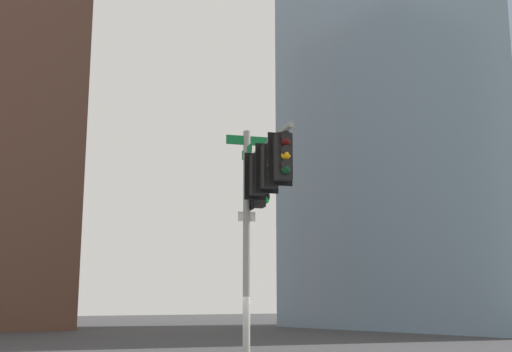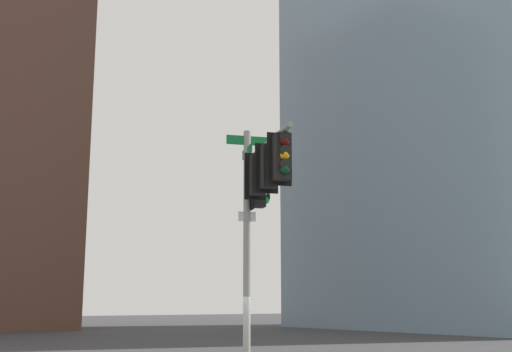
# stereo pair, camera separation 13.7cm
# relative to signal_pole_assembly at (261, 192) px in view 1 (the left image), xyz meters

# --- Properties ---
(signal_pole_assembly) EXTENTS (3.92, 1.90, 6.75)m
(signal_pole_assembly) POSITION_rel_signal_pole_assembly_xyz_m (0.00, 0.00, 0.00)
(signal_pole_assembly) COLOR gray
(signal_pole_assembly) RESTS_ON ground_plane
(building_brick_nearside) EXTENTS (20.34, 16.38, 46.06)m
(building_brick_nearside) POSITION_rel_signal_pole_assembly_xyz_m (24.05, -40.35, 18.09)
(building_brick_nearside) COLOR #4C3328
(building_brick_nearside) RESTS_ON ground_plane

